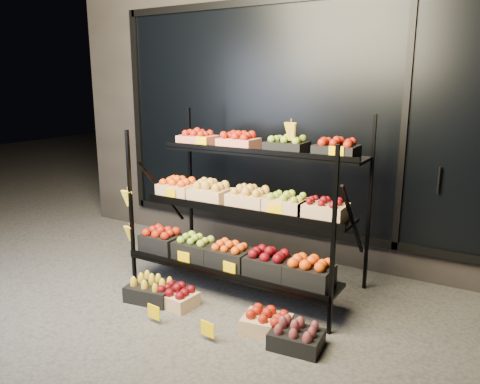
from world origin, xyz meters
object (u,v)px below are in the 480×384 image
Objects in this scene: display_rack at (243,208)px; floor_crate_midleft at (152,290)px; floor_crate_left at (176,296)px; floor_crate_midright at (267,321)px.

floor_crate_midleft is at bearing -129.55° from display_rack.
display_rack is at bearing 70.55° from floor_crate_left.
floor_crate_midright is at bearing -47.19° from display_rack.
display_rack is 4.72× the size of floor_crate_midleft.
floor_crate_midleft is 1.16m from floor_crate_midright.
floor_crate_midright is at bearing -7.31° from floor_crate_midleft.
floor_crate_left is at bearing -115.16° from display_rack.
display_rack reaches higher than floor_crate_left.
floor_crate_midleft is at bearing 172.27° from floor_crate_midright.
floor_crate_midleft is (-0.56, -0.68, -0.69)m from display_rack.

